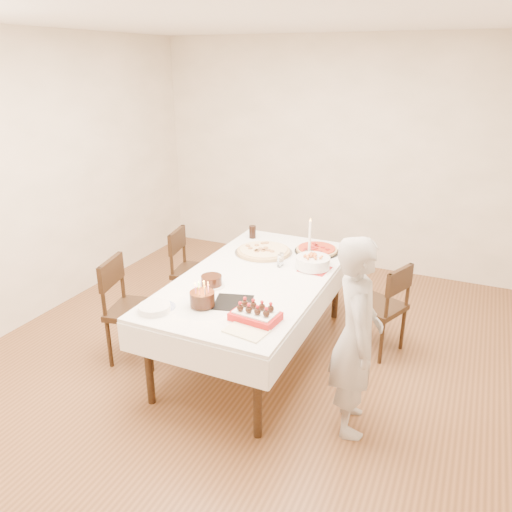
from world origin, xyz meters
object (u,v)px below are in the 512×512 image
at_px(pizza_pepperoni, 317,250).
at_px(taper_candle, 310,239).
at_px(birthday_cake, 202,294).
at_px(cola_glass, 253,232).
at_px(pizza_white, 264,251).
at_px(chair_right_savory, 378,306).
at_px(dining_table, 256,316).
at_px(chair_left_savory, 196,272).
at_px(pasta_bowl, 313,262).
at_px(layer_cake, 211,281).
at_px(chair_left_dessert, 136,310).
at_px(strawberry_box, 255,315).
at_px(person, 356,337).

bearing_deg(pizza_pepperoni, taper_candle, -93.98).
bearing_deg(birthday_cake, cola_glass, 101.10).
xyz_separation_m(pizza_white, taper_candle, (0.42, 0.05, 0.17)).
height_order(chair_right_savory, taper_candle, taper_candle).
distance_m(dining_table, taper_candle, 0.83).
relative_size(chair_left_savory, pizza_pepperoni, 2.10).
bearing_deg(pasta_bowl, layer_cake, -132.37).
relative_size(chair_left_savory, taper_candle, 2.28).
bearing_deg(birthday_cake, pizza_white, 91.16).
distance_m(pizza_white, pasta_bowl, 0.55).
bearing_deg(pasta_bowl, taper_candle, 116.89).
relative_size(chair_left_dessert, strawberry_box, 2.80).
relative_size(pizza_pepperoni, strawberry_box, 1.27).
relative_size(pizza_pepperoni, cola_glass, 3.26).
relative_size(chair_right_savory, person, 0.59).
height_order(chair_left_savory, cola_glass, cola_glass).
bearing_deg(cola_glass, dining_table, -63.42).
relative_size(pizza_white, strawberry_box, 1.65).
bearing_deg(chair_left_savory, birthday_cake, 112.93).
xyz_separation_m(dining_table, taper_candle, (0.27, 0.55, 0.57)).
xyz_separation_m(pizza_white, pasta_bowl, (0.53, -0.15, 0.03)).
height_order(chair_left_dessert, strawberry_box, chair_left_dessert).
distance_m(chair_left_savory, birthday_cake, 1.44).
bearing_deg(pasta_bowl, chair_left_dessert, -147.48).
bearing_deg(layer_cake, chair_left_dessert, -168.17).
xyz_separation_m(chair_left_dessert, person, (1.88, -0.09, 0.25)).
height_order(pasta_bowl, taper_candle, taper_candle).
bearing_deg(layer_cake, taper_candle, 59.65).
xyz_separation_m(chair_left_savory, strawberry_box, (1.20, -1.18, 0.36)).
height_order(chair_left_dessert, layer_cake, chair_left_dessert).
xyz_separation_m(chair_right_savory, taper_candle, (-0.66, 0.03, 0.52)).
distance_m(birthday_cake, strawberry_box, 0.44).
bearing_deg(dining_table, chair_right_savory, 29.11).
distance_m(dining_table, chair_right_savory, 1.07).
distance_m(dining_table, person, 1.17).
bearing_deg(birthday_cake, chair_left_dessert, 165.76).
relative_size(person, strawberry_box, 4.36).
height_order(person, pasta_bowl, person).
distance_m(chair_left_dessert, taper_candle, 1.62).
relative_size(dining_table, cola_glass, 16.89).
bearing_deg(pizza_white, dining_table, -73.24).
relative_size(dining_table, birthday_cake, 11.81).
bearing_deg(layer_cake, cola_glass, 98.92).
height_order(dining_table, person, person).
bearing_deg(taper_candle, layer_cake, -120.35).
distance_m(pizza_white, cola_glass, 0.44).
bearing_deg(pizza_white, cola_glass, 128.24).
distance_m(cola_glass, layer_cake, 1.18).
xyz_separation_m(chair_right_savory, person, (0.05, -1.07, 0.29)).
height_order(chair_left_dessert, cola_glass, chair_left_dessert).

